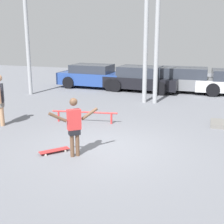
# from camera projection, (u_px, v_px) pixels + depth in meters

# --- Properties ---
(ground_plane) EXTENTS (36.00, 36.00, 0.00)m
(ground_plane) POSITION_uv_depth(u_px,v_px,m) (104.00, 148.00, 8.77)
(ground_plane) COLOR slate
(skateboarder) EXTENTS (1.02, 0.94, 1.56)m
(skateboarder) POSITION_uv_depth(u_px,v_px,m) (74.00, 124.00, 7.99)
(skateboarder) COLOR brown
(skateboarder) RESTS_ON ground_plane
(skateboard) EXTENTS (0.70, 0.76, 0.08)m
(skateboard) POSITION_uv_depth(u_px,v_px,m) (54.00, 150.00, 8.42)
(skateboard) COLOR red
(skateboard) RESTS_ON ground_plane
(grind_rail) EXTENTS (2.36, 0.45, 0.41)m
(grind_rail) POSITION_uv_depth(u_px,v_px,m) (85.00, 114.00, 11.17)
(grind_rail) COLOR red
(grind_rail) RESTS_ON ground_plane
(canopy_support_left) EXTENTS (6.28, 0.20, 5.36)m
(canopy_support_left) POSITION_uv_depth(u_px,v_px,m) (82.00, 28.00, 14.59)
(canopy_support_left) COLOR #A5A8AD
(canopy_support_left) RESTS_ON ground_plane
(parked_car_blue) EXTENTS (4.18, 1.99, 1.34)m
(parked_car_blue) POSITION_uv_depth(u_px,v_px,m) (94.00, 76.00, 18.25)
(parked_car_blue) COLOR #284793
(parked_car_blue) RESTS_ON ground_plane
(parked_car_black) EXTENTS (4.17, 2.16, 1.34)m
(parked_car_black) POSITION_uv_depth(u_px,v_px,m) (142.00, 79.00, 17.20)
(parked_car_black) COLOR black
(parked_car_black) RESTS_ON ground_plane
(parked_car_grey) EXTENTS (4.56, 1.95, 1.32)m
(parked_car_grey) POSITION_uv_depth(u_px,v_px,m) (186.00, 80.00, 16.86)
(parked_car_grey) COLOR slate
(parked_car_grey) RESTS_ON ground_plane
(bystander) EXTENTS (0.53, 0.71, 1.78)m
(bystander) POSITION_uv_depth(u_px,v_px,m) (0.00, 98.00, 10.70)
(bystander) COLOR tan
(bystander) RESTS_ON ground_plane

